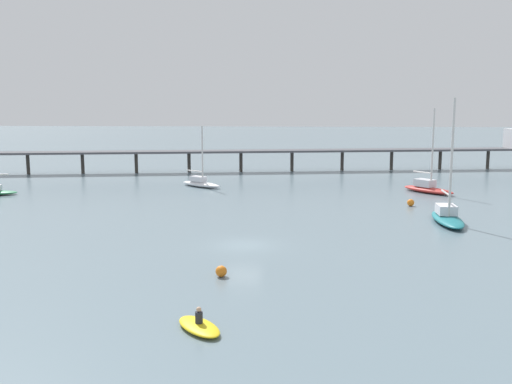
% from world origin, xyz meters
% --- Properties ---
extents(ground_plane, '(400.00, 400.00, 0.00)m').
position_xyz_m(ground_plane, '(0.00, 0.00, 0.00)').
color(ground_plane, slate).
extents(pier, '(87.32, 16.33, 6.26)m').
position_xyz_m(pier, '(11.94, 47.67, 3.49)').
color(pier, '#4C4C51').
rests_on(pier, ground_plane).
extents(sailboat_teal, '(2.49, 7.74, 10.91)m').
position_xyz_m(sailboat_teal, '(17.27, 9.04, 0.66)').
color(sailboat_teal, '#1E727A').
rests_on(sailboat_teal, ground_plane).
extents(sailboat_red, '(5.86, 6.59, 9.79)m').
position_xyz_m(sailboat_red, '(19.57, 26.20, 0.66)').
color(sailboat_red, red).
rests_on(sailboat_red, ground_plane).
extents(sailboat_white, '(5.97, 5.10, 7.64)m').
position_xyz_m(sailboat_white, '(-7.65, 29.35, 0.57)').
color(sailboat_white, white).
rests_on(sailboat_white, ground_plane).
extents(dinghy_yellow, '(2.98, 3.33, 1.14)m').
position_xyz_m(dinghy_yellow, '(-0.94, -16.32, 0.20)').
color(dinghy_yellow, yellow).
rests_on(dinghy_yellow, ground_plane).
extents(mooring_buoy_outer, '(0.72, 0.72, 0.72)m').
position_xyz_m(mooring_buoy_outer, '(15.77, 17.18, 0.36)').
color(mooring_buoy_outer, orange).
rests_on(mooring_buoy_outer, ground_plane).
extents(mooring_buoy_near, '(0.70, 0.70, 0.70)m').
position_xyz_m(mooring_buoy_near, '(-0.84, -7.92, 0.35)').
color(mooring_buoy_near, orange).
rests_on(mooring_buoy_near, ground_plane).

